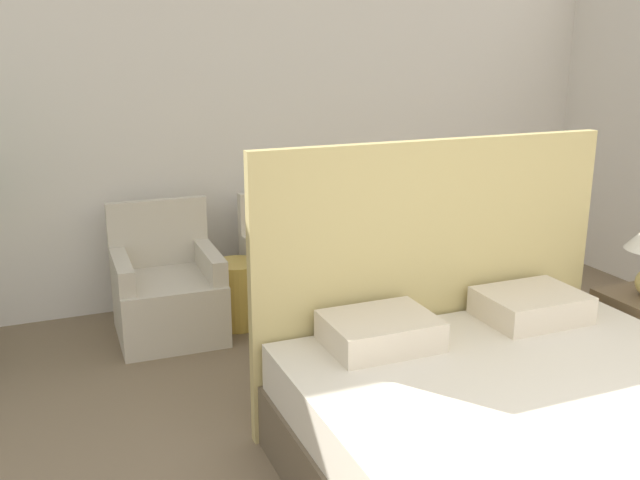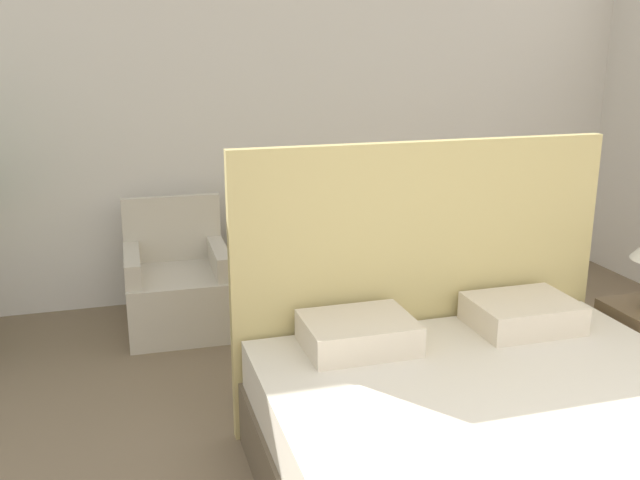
# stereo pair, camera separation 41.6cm
# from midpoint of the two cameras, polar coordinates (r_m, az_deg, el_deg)

# --- Properties ---
(wall_back) EXTENTS (10.00, 0.06, 2.90)m
(wall_back) POSITION_cam_midpoint_polar(r_m,az_deg,el_deg) (5.28, -2.64, 10.96)
(wall_back) COLOR silver
(wall_back) RESTS_ON ground_plane
(bed) EXTENTS (1.94, 2.07, 1.43)m
(bed) POSITION_cam_midpoint_polar(r_m,az_deg,el_deg) (3.11, 19.15, -15.97)
(bed) COLOR brown
(bed) RESTS_ON ground_plane
(armchair_near_window_left) EXTENTS (0.68, 0.69, 0.86)m
(armchair_near_window_left) POSITION_cam_midpoint_polar(r_m,az_deg,el_deg) (4.83, -8.89, -4.16)
(armchair_near_window_left) COLOR beige
(armchair_near_window_left) RESTS_ON ground_plane
(armchair_near_window_right) EXTENTS (0.73, 0.74, 0.86)m
(armchair_near_window_right) POSITION_cam_midpoint_polar(r_m,az_deg,el_deg) (5.02, 1.65, -3.18)
(armchair_near_window_right) COLOR beige
(armchair_near_window_right) RESTS_ON ground_plane
(side_table) EXTENTS (0.33, 0.33, 0.45)m
(side_table) POSITION_cam_midpoint_polar(r_m,az_deg,el_deg) (4.90, -3.45, -4.14)
(side_table) COLOR gold
(side_table) RESTS_ON ground_plane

